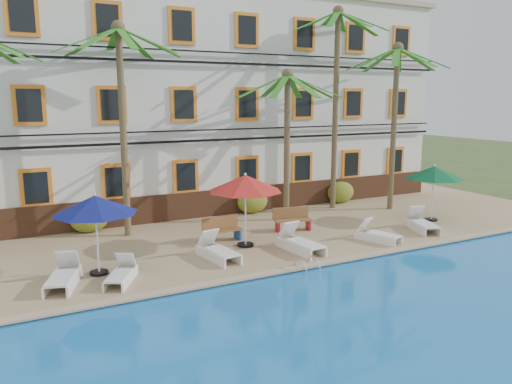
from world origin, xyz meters
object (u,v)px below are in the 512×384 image
lounger_d (299,242)px  pool_ladder (307,268)px  palm_c (287,121)px  lounger_f (422,223)px  lounger_a (63,276)px  lounger_c (217,250)px  bench_left (221,229)px  palm_e (395,103)px  lounger_b (121,274)px  lounger_e (377,234)px  palm_b (122,100)px  umbrella_green (434,173)px  umbrella_blue (95,205)px  palm_d (336,83)px  bench_right (292,219)px  umbrella_red (245,184)px

lounger_d → pool_ladder: lounger_d is taller
palm_c → pool_ladder: bearing=-114.9°
lounger_f → lounger_a: bearing=179.0°
pool_ladder → lounger_c: bearing=134.5°
bench_left → pool_ladder: bearing=-73.5°
palm_e → lounger_b: (-13.72, -3.89, -4.79)m
palm_c → lounger_e: 6.14m
palm_b → umbrella_green: (12.34, -3.70, -3.08)m
lounger_a → umbrella_green: bearing=3.0°
lounger_d → bench_left: (-1.95, 2.34, 0.16)m
umbrella_blue → bench_left: 5.21m
palm_e → lounger_d: bearing=-153.7°
palm_c → lounger_d: size_ratio=3.10×
palm_b → lounger_c: bearing=-65.6°
palm_e → lounger_f: size_ratio=3.76×
lounger_a → lounger_d: size_ratio=0.97×
lounger_a → pool_ladder: 7.24m
palm_c → palm_d: bearing=17.6°
lounger_f → umbrella_green: bearing=32.3°
umbrella_blue → lounger_f: 12.67m
lounger_f → palm_c: bearing=133.6°
lounger_d → lounger_b: bearing=-178.4°
palm_d → lounger_f: 7.67m
umbrella_green → lounger_e: umbrella_green is taller
palm_c → lounger_b: 10.08m
lounger_d → bench_right: (1.25, 2.50, 0.16)m
lounger_b → lounger_c: (3.31, 0.67, 0.05)m
palm_d → lounger_f: size_ratio=4.55×
umbrella_red → pool_ladder: size_ratio=3.60×
pool_ladder → umbrella_blue: bearing=157.0°
palm_c → umbrella_blue: bearing=-158.9°
lounger_b → lounger_e: size_ratio=0.94×
bench_right → pool_ladder: (-2.01, -4.17, -0.47)m
palm_b → palm_e: 12.40m
umbrella_red → umbrella_green: bearing=-1.9°
umbrella_green → lounger_d: size_ratio=1.18×
lounger_c → umbrella_blue: bearing=174.8°
palm_c → palm_d: 3.81m
lounger_c → bench_left: bench_left is taller
lounger_c → lounger_d: lounger_d is taller
umbrella_red → lounger_f: bearing=-10.4°
palm_e → lounger_d: size_ratio=3.71×
lounger_e → bench_left: (-5.19, 2.63, 0.21)m
palm_d → bench_right: bearing=-145.7°
palm_b → umbrella_green: size_ratio=3.26×
palm_c → palm_e: palm_e is taller
bench_right → pool_ladder: bearing=-115.8°
palm_b → lounger_a: size_ratio=3.94×
lounger_a → palm_b: bearing=57.3°
palm_e → lounger_d: palm_e is taller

